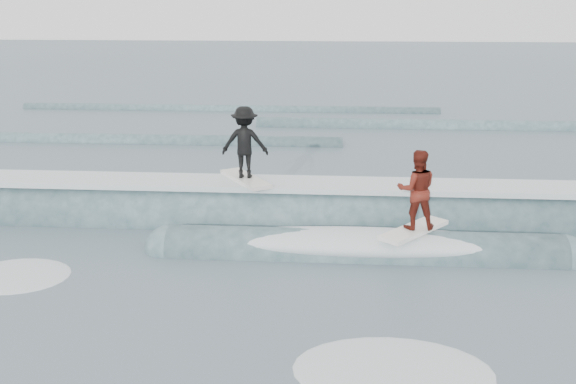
{
  "coord_description": "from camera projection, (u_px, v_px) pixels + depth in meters",
  "views": [
    {
      "loc": [
        1.09,
        -11.17,
        5.64
      ],
      "look_at": [
        0.0,
        3.82,
        1.1
      ],
      "focal_mm": 40.0,
      "sensor_mm": 36.0,
      "label": 1
    }
  ],
  "objects": [
    {
      "name": "whitewater",
      "position": [
        145.0,
        331.0,
        11.34
      ],
      "size": [
        13.53,
        7.58,
        0.1
      ],
      "color": "silver",
      "rests_on": "ground"
    },
    {
      "name": "surfer_red",
      "position": [
        416.0,
        193.0,
        14.23
      ],
      "size": [
        1.72,
        1.87,
        1.9
      ],
      "color": "white",
      "rests_on": "ground"
    },
    {
      "name": "breaking_wave",
      "position": [
        303.0,
        225.0,
        16.52
      ],
      "size": [
        21.57,
        3.79,
        2.03
      ],
      "color": "#335056",
      "rests_on": "ground"
    },
    {
      "name": "far_swells",
      "position": [
        298.0,
        128.0,
        29.26
      ],
      "size": [
        40.08,
        8.65,
        0.8
      ],
      "color": "#335056",
      "rests_on": "ground"
    },
    {
      "name": "ground",
      "position": [
        274.0,
        303.0,
        12.37
      ],
      "size": [
        160.0,
        160.0,
        0.0
      ],
      "primitive_type": "plane",
      "color": "#3F545D",
      "rests_on": "ground"
    },
    {
      "name": "surfer_black",
      "position": [
        245.0,
        145.0,
        16.46
      ],
      "size": [
        1.56,
        1.97,
        1.95
      ],
      "color": "silver",
      "rests_on": "ground"
    }
  ]
}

